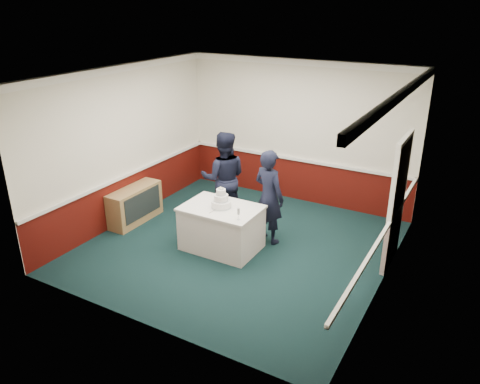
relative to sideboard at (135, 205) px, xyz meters
The scene contains 9 objects.
ground 2.31m from the sideboard, ahead, with size 5.00×5.00×0.00m, color #112A29.
room_shell 2.94m from the sideboard, 16.82° to the left, with size 5.00×5.00×3.00m.
sideboard is the anchor object (origin of this frame).
cake_table 2.05m from the sideboard, ahead, with size 1.32×0.92×0.79m.
wedding_cake 2.12m from the sideboard, ahead, with size 0.35×0.35×0.36m.
cake_knife 2.09m from the sideboard, ahead, with size 0.01×0.22×0.01m, color silver.
champagne_flute 2.64m from the sideboard, ahead, with size 0.05×0.05×0.21m.
person_man 1.84m from the sideboard, 28.99° to the left, with size 0.89×0.69×1.82m, color black.
person_woman 2.74m from the sideboard, 12.17° to the left, with size 0.63×0.41×1.72m, color black.
Camera 1 is at (3.63, -6.37, 4.08)m, focal length 35.00 mm.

